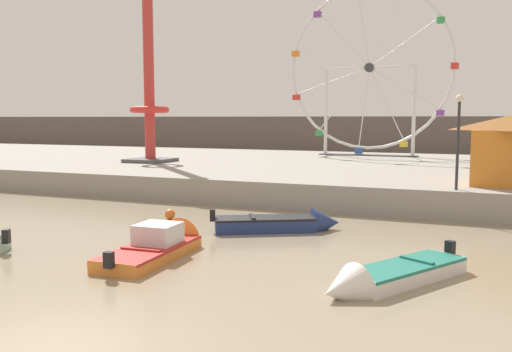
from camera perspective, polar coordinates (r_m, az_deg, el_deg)
The scene contains 10 objects.
ground_plane at distance 11.08m, azimuth -20.41°, elevation -16.76°, with size 240.00×240.00×0.00m, color gray.
quay_promenade at distance 36.46m, azimuth 11.30°, elevation 0.28°, with size 110.00×24.42×1.25m, color gray.
distant_town_skyline at distance 56.56m, azimuth 15.45°, elevation 3.79°, with size 140.00×3.00×4.40m, color #564C47.
motorboat_white_red_stripe at distance 14.35m, azimuth 13.25°, elevation -10.25°, with size 3.41×4.81×1.14m.
motorboat_navy_blue at distance 20.68m, azimuth 3.00°, elevation -4.93°, with size 4.70×3.31×1.17m.
motorboat_orange_hull at distance 17.73m, azimuth -9.33°, elevation -6.89°, with size 1.76×5.30×1.53m.
ferris_wheel_white_frame at distance 44.52m, azimuth 11.77°, elevation 10.76°, with size 13.04×1.20×13.37m.
drop_tower_red_tower at distance 37.77m, azimuth -11.09°, elevation 8.25°, with size 2.80×2.80×11.93m.
promenade_lamp_near at distance 24.04m, azimuth 20.40°, elevation 4.74°, with size 0.32×0.32×3.95m.
mooring_buoy_orange at distance 23.18m, azimuth -8.98°, elevation -3.97°, with size 0.44×0.44×0.44m, color orange.
Camera 1 is at (7.09, -7.39, 4.23)m, focal length 38.29 mm.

